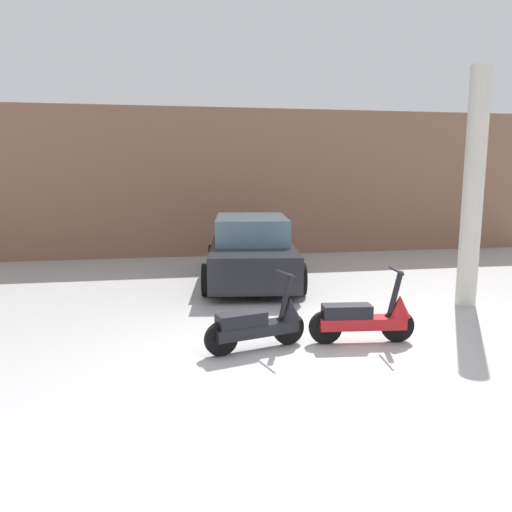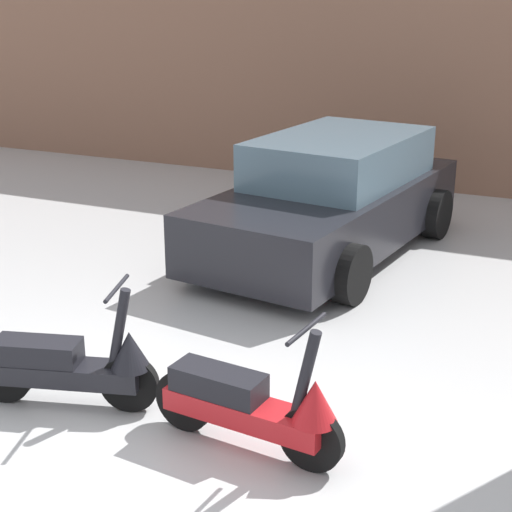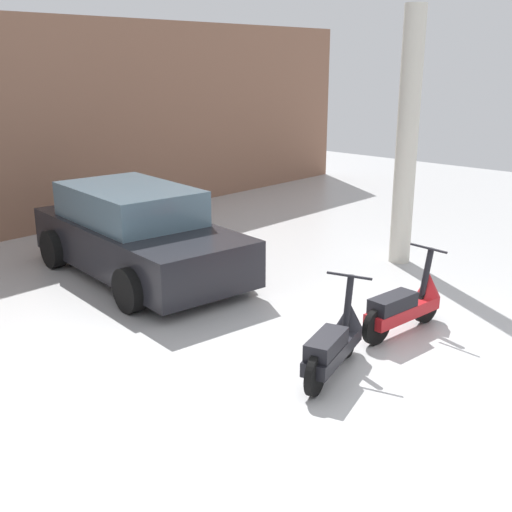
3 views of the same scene
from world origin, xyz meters
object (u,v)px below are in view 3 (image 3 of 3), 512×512
object	(u,v)px
scooter_front_left	(335,342)
support_column_side	(407,139)
scooter_front_right	(406,304)
car_rear_left	(137,234)

from	to	relation	value
scooter_front_left	support_column_side	world-z (taller)	support_column_side
scooter_front_left	support_column_side	size ratio (longest dim) A/B	0.34
scooter_front_left	support_column_side	distance (m)	4.72
scooter_front_right	support_column_side	world-z (taller)	support_column_side
car_rear_left	support_column_side	world-z (taller)	support_column_side
scooter_front_right	car_rear_left	world-z (taller)	car_rear_left
support_column_side	scooter_front_right	bearing A→B (deg)	-148.03
scooter_front_left	scooter_front_right	size ratio (longest dim) A/B	0.96
scooter_front_left	support_column_side	xyz separation A→B (m)	(4.09, 1.60, 1.72)
scooter_front_left	car_rear_left	size ratio (longest dim) A/B	0.33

